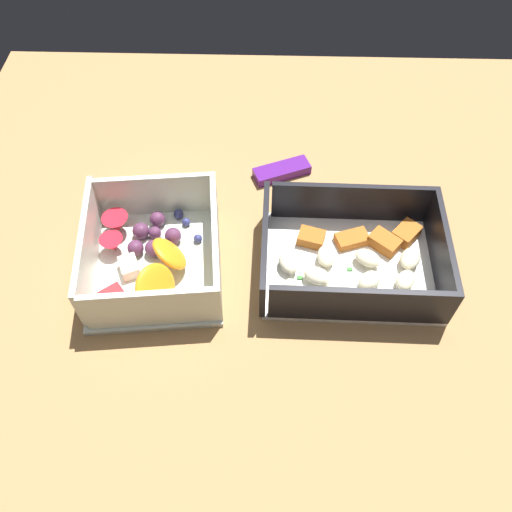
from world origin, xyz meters
The scene contains 4 objects.
table_surface centered at (0.00, 0.00, 1.00)cm, with size 80.00×80.00×2.00cm, color #9E7547.
pasta_container centered at (9.56, 0.68, 3.83)cm, with size 18.97×14.20×5.87cm.
fruit_bowl centered at (-12.07, 0.33, 4.17)cm, with size 15.50×16.80×6.27cm.
candy_bar centered at (1.93, 14.68, 2.60)cm, with size 7.00×2.40×1.20cm, color #51197A.
Camera 1 is at (-0.30, -32.06, 49.40)cm, focal length 36.81 mm.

